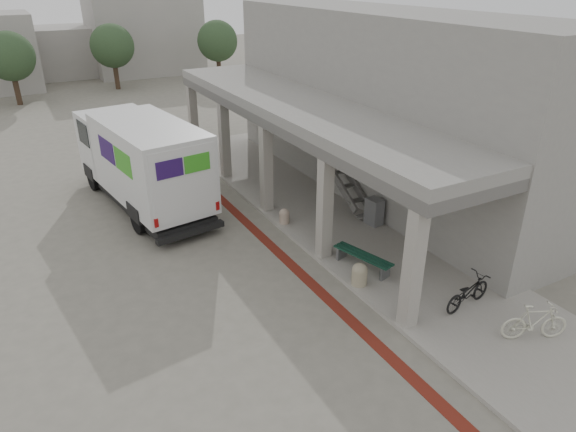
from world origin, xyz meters
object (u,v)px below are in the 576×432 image
bench (363,258)px  bicycle_black (468,292)px  fedex_truck (141,160)px  utility_cabinet (374,212)px  bicycle_cream (535,322)px

bench → bicycle_black: bearing=-82.2°
fedex_truck → bicycle_black: (5.74, -11.05, -1.27)m
fedex_truck → utility_cabinet: 8.91m
fedex_truck → utility_cabinet: fedex_truck is taller
fedex_truck → bench: fedex_truck is taller
fedex_truck → bicycle_black: size_ratio=4.92×
bench → utility_cabinet: bearing=30.9°
bicycle_black → bicycle_cream: (0.40, -1.75, 0.05)m
bicycle_black → bicycle_cream: bearing=-174.8°
bicycle_cream → bench: bearing=45.1°
utility_cabinet → bicycle_black: size_ratio=0.57×
utility_cabinet → bicycle_black: 5.27m
bicycle_black → bicycle_cream: 1.80m
fedex_truck → utility_cabinet: (6.60, -5.85, -1.23)m
bicycle_cream → utility_cabinet: bearing=21.6°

